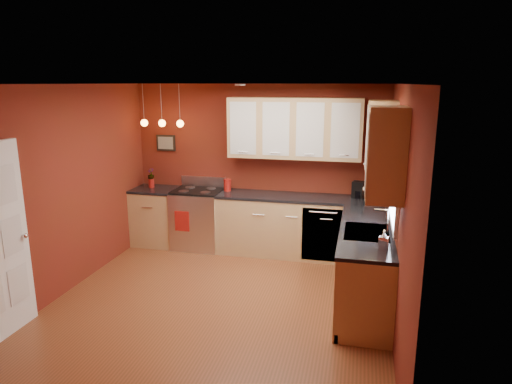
% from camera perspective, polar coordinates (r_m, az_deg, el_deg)
% --- Properties ---
extents(floor, '(4.20, 4.20, 0.00)m').
position_cam_1_polar(floor, '(5.75, -4.57, -13.59)').
color(floor, brown).
rests_on(floor, ground).
extents(ceiling, '(4.00, 4.20, 0.02)m').
position_cam_1_polar(ceiling, '(5.12, -5.13, 13.30)').
color(ceiling, beige).
rests_on(ceiling, wall_back).
extents(wall_back, '(4.00, 0.02, 2.60)m').
position_cam_1_polar(wall_back, '(7.26, 0.24, 3.09)').
color(wall_back, maroon).
rests_on(wall_back, floor).
extents(wall_front, '(4.00, 0.02, 2.60)m').
position_cam_1_polar(wall_front, '(3.45, -15.72, -9.42)').
color(wall_front, maroon).
rests_on(wall_front, floor).
extents(wall_left, '(0.02, 4.20, 2.60)m').
position_cam_1_polar(wall_left, '(6.19, -22.76, 0.18)').
color(wall_left, maroon).
rests_on(wall_left, floor).
extents(wall_right, '(0.02, 4.20, 2.60)m').
position_cam_1_polar(wall_right, '(5.05, 17.30, -2.18)').
color(wall_right, maroon).
rests_on(wall_right, floor).
extents(base_cabinets_back_left, '(0.70, 0.60, 0.90)m').
position_cam_1_polar(base_cabinets_back_left, '(7.72, -12.31, -3.09)').
color(base_cabinets_back_left, tan).
rests_on(base_cabinets_back_left, floor).
extents(base_cabinets_back_right, '(2.54, 0.60, 0.90)m').
position_cam_1_polar(base_cabinets_back_right, '(7.06, 5.49, -4.40)').
color(base_cabinets_back_right, tan).
rests_on(base_cabinets_back_right, floor).
extents(base_cabinets_right, '(0.60, 2.10, 0.90)m').
position_cam_1_polar(base_cabinets_right, '(5.74, 13.39, -9.03)').
color(base_cabinets_right, tan).
rests_on(base_cabinets_right, floor).
extents(counter_back_left, '(0.70, 0.62, 0.04)m').
position_cam_1_polar(counter_back_left, '(7.60, -12.49, 0.31)').
color(counter_back_left, black).
rests_on(counter_back_left, base_cabinets_back_left).
extents(counter_back_right, '(2.54, 0.62, 0.04)m').
position_cam_1_polar(counter_back_right, '(6.93, 5.58, -0.70)').
color(counter_back_right, black).
rests_on(counter_back_right, base_cabinets_back_right).
extents(counter_right, '(0.62, 2.10, 0.04)m').
position_cam_1_polar(counter_right, '(5.58, 13.65, -4.56)').
color(counter_right, black).
rests_on(counter_right, base_cabinets_right).
extents(gas_range, '(0.76, 0.64, 1.11)m').
position_cam_1_polar(gas_range, '(7.43, -7.22, -3.27)').
color(gas_range, silver).
rests_on(gas_range, floor).
extents(dishwasher_front, '(0.60, 0.02, 0.80)m').
position_cam_1_polar(dishwasher_front, '(6.75, 8.29, -5.34)').
color(dishwasher_front, silver).
rests_on(dishwasher_front, base_cabinets_back_right).
extents(sink, '(0.50, 0.70, 0.33)m').
position_cam_1_polar(sink, '(5.44, 13.68, -5.09)').
color(sink, gray).
rests_on(sink, counter_right).
extents(window, '(0.06, 1.02, 1.22)m').
position_cam_1_polar(window, '(5.26, 17.11, 2.77)').
color(window, white).
rests_on(window, wall_right).
extents(upper_cabinets_back, '(2.00, 0.35, 0.90)m').
position_cam_1_polar(upper_cabinets_back, '(6.89, 4.84, 7.94)').
color(upper_cabinets_back, tan).
rests_on(upper_cabinets_back, wall_back).
extents(upper_cabinets_right, '(0.35, 1.95, 0.90)m').
position_cam_1_polar(upper_cabinets_right, '(5.24, 15.65, 5.73)').
color(upper_cabinets_right, tan).
rests_on(upper_cabinets_right, wall_right).
extents(wall_picture, '(0.32, 0.03, 0.26)m').
position_cam_1_polar(wall_picture, '(7.68, -11.20, 6.05)').
color(wall_picture, black).
rests_on(wall_picture, wall_back).
extents(pendant_lights, '(0.71, 0.11, 0.66)m').
position_cam_1_polar(pendant_lights, '(7.30, -11.66, 8.48)').
color(pendant_lights, gray).
rests_on(pendant_lights, ceiling).
extents(red_canister, '(0.12, 0.12, 0.19)m').
position_cam_1_polar(red_canister, '(7.23, -3.60, 0.87)').
color(red_canister, maroon).
rests_on(red_canister, counter_back_right).
extents(red_vase, '(0.09, 0.09, 0.15)m').
position_cam_1_polar(red_vase, '(7.65, -12.95, 1.09)').
color(red_vase, maroon).
rests_on(red_vase, counter_back_left).
extents(flowers, '(0.13, 0.13, 0.19)m').
position_cam_1_polar(flowers, '(7.62, -13.01, 2.18)').
color(flowers, maroon).
rests_on(flowers, red_vase).
extents(coffee_maker, '(0.21, 0.21, 0.25)m').
position_cam_1_polar(coffee_maker, '(6.95, 12.69, 0.21)').
color(coffee_maker, black).
rests_on(coffee_maker, counter_back_right).
extents(soap_pump, '(0.11, 0.11, 0.21)m').
position_cam_1_polar(soap_pump, '(4.88, 15.67, -5.78)').
color(soap_pump, white).
rests_on(soap_pump, counter_right).
extents(dish_towel, '(0.23, 0.02, 0.32)m').
position_cam_1_polar(dish_towel, '(7.18, -9.24, -3.62)').
color(dish_towel, maroon).
rests_on(dish_towel, gas_range).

